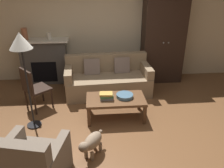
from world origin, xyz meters
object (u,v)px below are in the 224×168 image
Objects in this scene: coffee_table at (116,101)px; dog at (92,142)px; fruit_bowl at (125,96)px; side_chair_wooden at (33,87)px; mantel_vase_terracotta at (25,34)px; armchair_near_left at (33,166)px; mantel_vase_cream at (49,36)px; armoire at (163,40)px; floor_lamp at (21,47)px; couch at (108,80)px; fireplace at (45,61)px; book_stack at (106,96)px.

coffee_table is 2.20× the size of dog.
fruit_bowl is 0.35× the size of side_chair_wooden.
mantel_vase_terracotta is 3.51m from armchair_near_left.
mantel_vase_cream is 3.42m from armchair_near_left.
armchair_near_left is at bearing -128.29° from armoire.
armoire reaches higher than armchair_near_left.
armchair_near_left is at bearing -86.19° from mantel_vase_cream.
side_chair_wooden is 1.88m from dog.
couch is at bearing 40.53° from floor_lamp.
dog is (-0.46, -1.03, -0.12)m from coffee_table.
floor_lamp is 1.85m from dog.
armoire is at bearing 33.35° from floor_lamp.
fireplace is 0.60× the size of armoire.
mantel_vase_terracotta is (-1.91, 0.71, 0.94)m from couch.
mantel_vase_terracotta is at bearing 118.57° from dog.
floor_lamp is at bearing -81.79° from side_chair_wooden.
mantel_vase_terracotta is 0.55× the size of dog.
armoire is 3.26m from side_chair_wooden.
dog is (1.53, -2.81, -1.01)m from mantel_vase_terracotta.
side_chair_wooden is at bearing 98.21° from floor_lamp.
mantel_vase_cream is at bearing 178.76° from armoire.
armchair_near_left is (-1.21, -1.51, -0.05)m from coffee_table.
book_stack reaches higher than fruit_bowl.
coffee_table is at bearing 5.37° from book_stack.
armoire reaches higher than couch.
fruit_bowl is 1.83m from side_chair_wooden.
armoire is at bearing 52.22° from coffee_table.
armoire reaches higher than fireplace.
book_stack is 0.52× the size of dog.
couch is 1.14× the size of floor_lamp.
floor_lamp is 3.44× the size of dog.
book_stack is (-0.18, -0.02, 0.12)m from coffee_table.
dog is at bearing -114.20° from coffee_table.
armchair_near_left is at bearing -77.14° from floor_lamp.
dog is at bearing -121.27° from fruit_bowl.
armchair_near_left is (-1.39, -1.52, -0.14)m from fruit_bowl.
couch is 1.10m from fruit_bowl.
armoire is at bearing 55.70° from fruit_bowl.
mantel_vase_cream is (-1.60, 1.77, 0.75)m from fruit_bowl.
side_chair_wooden reaches higher than book_stack.
mantel_vase_terracotta reaches higher than dog.
coffee_table is 1.90m from floor_lamp.
coffee_table is at bearing 65.80° from dog.
fireplace is 0.73× the size of floor_lamp.
floor_lamp reaches higher than fireplace.
mantel_vase_terracotta is at bearing 140.74° from fruit_bowl.
mantel_vase_cream reaches higher than fireplace.
floor_lamp is at bearing 102.86° from armchair_near_left.
armchair_near_left is (0.22, -3.29, -0.88)m from mantel_vase_cream.
mantel_vase_terracotta is at bearing 138.12° from coffee_table.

